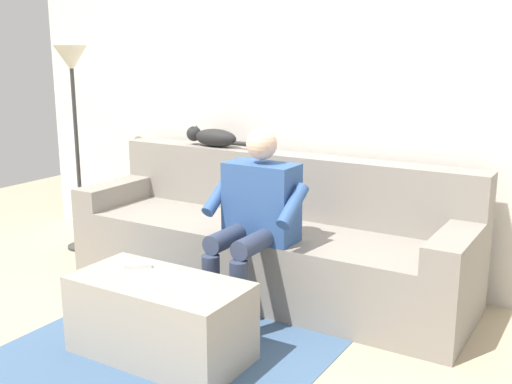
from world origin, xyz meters
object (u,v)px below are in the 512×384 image
coffee_table (160,318)px  remote_white (138,266)px  cat_on_backrest (212,137)px  person_solo_seated (254,214)px  couch (268,242)px  floor_lamp (73,85)px

coffee_table → remote_white: size_ratio=6.41×
cat_on_backrest → coffee_table: bearing=114.3°
person_solo_seated → cat_on_backrest: size_ratio=1.94×
person_solo_seated → couch: bearing=-70.3°
couch → remote_white: size_ratio=18.50×
cat_on_backrest → remote_white: cat_on_backrest is taller
couch → cat_on_backrest: 0.89m
floor_lamp → coffee_table: bearing=147.8°
person_solo_seated → remote_white: 0.72m
person_solo_seated → cat_on_backrest: person_solo_seated is taller
couch → person_solo_seated: person_solo_seated is taller
coffee_table → floor_lamp: (1.65, -1.04, 1.06)m
coffee_table → cat_on_backrest: (0.60, -1.33, 0.71)m
cat_on_backrest → person_solo_seated: bearing=138.7°
couch → person_solo_seated: bearing=109.7°
coffee_table → remote_white: 0.31m
couch → coffee_table: size_ratio=2.89×
cat_on_backrest → remote_white: 1.41m
coffee_table → person_solo_seated: bearing=-102.4°
remote_white → floor_lamp: (1.45, -0.96, 0.84)m
cat_on_backrest → floor_lamp: (1.05, 0.29, 0.35)m
remote_white → cat_on_backrest: bearing=-114.6°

